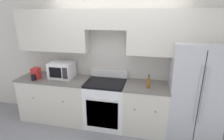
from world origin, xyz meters
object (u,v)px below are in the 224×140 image
object	(u,v)px
refrigerator	(194,91)
microwave	(62,70)
oven_range	(106,103)
bottle	(149,83)

from	to	relation	value
refrigerator	microwave	xyz separation A→B (m)	(-2.55, 0.01, 0.22)
oven_range	refrigerator	bearing A→B (deg)	2.34
oven_range	microwave	distance (m)	1.13
oven_range	refrigerator	size ratio (longest dim) A/B	0.62
microwave	oven_range	bearing A→B (deg)	-4.52
refrigerator	bottle	distance (m)	0.84
oven_range	bottle	size ratio (longest dim) A/B	4.51
refrigerator	oven_range	bearing A→B (deg)	-177.66
refrigerator	bottle	world-z (taller)	refrigerator
oven_range	microwave	world-z (taller)	microwave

